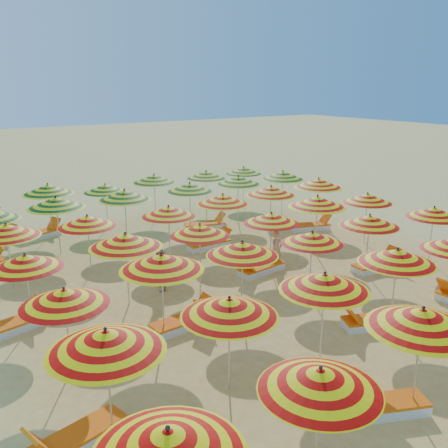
{
  "coord_description": "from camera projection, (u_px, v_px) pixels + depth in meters",
  "views": [
    {
      "loc": [
        -8.76,
        -12.52,
        6.08
      ],
      "look_at": [
        0.0,
        0.5,
        1.6
      ],
      "focal_mm": 40.0,
      "sensor_mm": 36.0,
      "label": 1
    }
  ],
  "objects": [
    {
      "name": "umbrella_22",
      "position": [
        317.0,
        202.0,
        17.84
      ],
      "size": [
        2.52,
        2.52,
        2.21
      ],
      "color": "silver",
      "rests_on": "ground"
    },
    {
      "name": "umbrella_27",
      "position": [
        223.0,
        199.0,
        18.63
      ],
      "size": [
        2.22,
        2.22,
        2.1
      ],
      "color": "silver",
      "rests_on": "ground"
    },
    {
      "name": "umbrella_18",
      "position": [
        25.0,
        262.0,
        12.54
      ],
      "size": [
        1.95,
        1.95,
        1.96
      ],
      "color": "silver",
      "rests_on": "ground"
    },
    {
      "name": "umbrella_7",
      "position": [
        229.0,
        307.0,
        9.76
      ],
      "size": [
        2.08,
        2.08,
        2.08
      ],
      "color": "silver",
      "rests_on": "ground"
    },
    {
      "name": "ground",
      "position": [
        232.0,
        274.0,
        16.36
      ],
      "size": [
        120.0,
        120.0,
        0.0
      ],
      "primitive_type": "plane",
      "color": "#EDCC69",
      "rests_on": "ground"
    },
    {
      "name": "umbrella_38",
      "position": [
        105.0,
        188.0,
        21.32
      ],
      "size": [
        1.9,
        1.9,
        1.93
      ],
      "color": "silver",
      "rests_on": "ground"
    },
    {
      "name": "umbrella_21",
      "position": [
        271.0,
        218.0,
        16.52
      ],
      "size": [
        2.08,
        2.08,
        1.97
      ],
      "color": "silver",
      "rests_on": "ground"
    },
    {
      "name": "umbrella_33",
      "position": [
        190.0,
        187.0,
        20.85
      ],
      "size": [
        2.19,
        2.19,
        2.08
      ],
      "color": "silver",
      "rests_on": "ground"
    },
    {
      "name": "umbrella_6",
      "position": [
        106.0,
        341.0,
        8.35
      ],
      "size": [
        2.2,
        2.2,
        2.16
      ],
      "color": "silver",
      "rests_on": "ground"
    },
    {
      "name": "lounger_17",
      "position": [
        41.0,
        234.0,
        20.17
      ],
      "size": [
        1.83,
        1.1,
        0.69
      ],
      "rotation": [
        0.0,
        0.0,
        0.32
      ],
      "color": "white",
      "rests_on": "ground"
    },
    {
      "name": "umbrella_16",
      "position": [
        370.0,
        221.0,
        15.94
      ],
      "size": [
        2.39,
        2.39,
        2.04
      ],
      "color": "silver",
      "rests_on": "ground"
    },
    {
      "name": "umbrella_41",
      "position": [
        243.0,
        170.0,
        25.57
      ],
      "size": [
        2.41,
        2.41,
        1.94
      ],
      "color": "silver",
      "rests_on": "ground"
    },
    {
      "name": "umbrella_35",
      "position": [
        283.0,
        175.0,
        23.23
      ],
      "size": [
        2.18,
        2.18,
        2.15
      ],
      "color": "silver",
      "rests_on": "ground"
    },
    {
      "name": "lounger_15",
      "position": [
        205.0,
        225.0,
        21.43
      ],
      "size": [
        1.83,
        1.04,
        0.69
      ],
      "rotation": [
        0.0,
        0.0,
        -0.29
      ],
      "color": "white",
      "rests_on": "ground"
    },
    {
      "name": "umbrella_2",
      "position": [
        422.0,
        319.0,
        9.1
      ],
      "size": [
        2.38,
        2.38,
        2.18
      ],
      "color": "silver",
      "rests_on": "ground"
    },
    {
      "name": "umbrella_25",
      "position": [
        87.0,
        221.0,
        16.0
      ],
      "size": [
        2.41,
        2.41,
        2.01
      ],
      "color": "silver",
      "rests_on": "ground"
    },
    {
      "name": "umbrella_23",
      "position": [
        367.0,
        198.0,
        19.17
      ],
      "size": [
        2.07,
        2.07,
        2.01
      ],
      "color": "silver",
      "rests_on": "ground"
    },
    {
      "name": "lounger_13",
      "position": [
        311.0,
        226.0,
        21.27
      ],
      "size": [
        1.83,
        1.13,
        0.69
      ],
      "rotation": [
        0.0,
        0.0,
        -0.35
      ],
      "color": "white",
      "rests_on": "ground"
    },
    {
      "name": "umbrella_13",
      "position": [
        162.0,
        262.0,
        11.95
      ],
      "size": [
        2.19,
        2.19,
        2.18
      ],
      "color": "silver",
      "rests_on": "ground"
    },
    {
      "name": "lounger_3",
      "position": [
        77.0,
        439.0,
        8.6
      ],
      "size": [
        1.82,
        0.95,
        0.69
      ],
      "rotation": [
        0.0,
        0.0,
        3.36
      ],
      "color": "white",
      "rests_on": "ground"
    },
    {
      "name": "lounger_4",
      "position": [
        374.0,
        321.0,
        12.81
      ],
      "size": [
        1.82,
        1.19,
        0.69
      ],
      "rotation": [
        0.0,
        0.0,
        2.75
      ],
      "color": "white",
      "rests_on": "ground"
    },
    {
      "name": "lounger_12",
      "position": [
        210.0,
        244.0,
        18.94
      ],
      "size": [
        1.73,
        0.58,
        0.69
      ],
      "rotation": [
        0.0,
        0.0,
        0.0
      ],
      "color": "white",
      "rests_on": "ground"
    },
    {
      "name": "lounger_10",
      "position": [
        13.0,
        326.0,
        12.59
      ],
      "size": [
        1.82,
        0.94,
        0.69
      ],
      "rotation": [
        0.0,
        0.0,
        0.22
      ],
      "color": "white",
      "rests_on": "ground"
    },
    {
      "name": "umbrella_29",
      "position": [
        318.0,
        183.0,
        21.2
      ],
      "size": [
        2.61,
        2.61,
        2.2
      ],
      "color": "silver",
      "rests_on": "ground"
    },
    {
      "name": "lounger_9",
      "position": [
        377.0,
        265.0,
        16.74
      ],
      "size": [
        1.78,
        0.74,
        0.69
      ],
      "rotation": [
        0.0,
        0.0,
        -0.1
      ],
      "color": "white",
      "rests_on": "ground"
    },
    {
      "name": "lounger_8",
      "position": [
        223.0,
        312.0,
        13.36
      ],
      "size": [
        1.82,
        0.95,
        0.69
      ],
      "rotation": [
        0.0,
        0.0,
        3.37
      ],
      "color": "white",
      "rests_on": "ground"
    },
    {
      "name": "umbrella_1",
      "position": [
        320.0,
        380.0,
        7.45
      ],
      "size": [
        2.14,
        2.14,
        2.03
      ],
      "color": "silver",
      "rests_on": "ground"
    },
    {
      "name": "umbrella_28",
      "position": [
        271.0,
        191.0,
        20.0
      ],
      "size": [
        2.35,
        2.35,
        2.13
      ],
      "color": "silver",
      "rests_on": "ground"
    },
    {
      "name": "umbrella_26",
      "position": [
        169.0,
        211.0,
        17.21
      ],
      "size": [
        2.45,
        2.45,
        2.01
      ],
      "color": "silver",
      "rests_on": "ground"
    },
    {
      "name": "lounger_7",
      "position": [
        184.0,
        322.0,
        12.79
      ],
      "size": [
        1.76,
        0.69,
        0.69
      ],
      "rotation": [
        0.0,
        0.0,
        0.06
      ],
      "color": "white",
      "rests_on": "ground"
    },
    {
      "name": "umbrella_31",
      "position": [
        56.0,
        203.0,
        17.81
      ],
      "size": [
        2.41,
        2.41,
        2.19
      ],
      "color": "silver",
      "rests_on": "ground"
    },
    {
      "name": "lounger_1",
      "position": [
        381.0,
        406.0,
        9.47
      ],
      "size": [
        1.82,
        1.22,
        0.69
      ],
      "rotation": [
        0.0,
        0.0,
        2.73
      ],
      "color": "white",
      "rests_on": "ground"
    },
    {
      "name": "umbrella_24",
      "position": [
        6.0,
        231.0,
        14.76
      ],
      "size": [
        2.53,
        2.53,
        2.09
      ],
      "color": "silver",
      "rests_on": "ground"
    },
    {
      "name": "umbrella_14",
      "position": [
        242.0,
        249.0,
        13.2
      ],
      "size": [
        2.38,
        2.38,
        2.07
      ],
      "color": "silver",
      "rests_on": "ground"
    },
    {
      "name": "umbrella_17",
      "position": [
        434.0,
        213.0,
        17.1
      ],
      "size": [
        2.37,
        2.37,
        2.0
      ],
      "color": "silver",
      "rests_on": "ground"
    },
    {
      "name": "beachgoer_b",
      "position": [
        160.0,
        270.0,
        14.92
      ],
      "size": [
        0.72,
        0.79,
        1.32
      ],
      "primitive_type": "imported",
      "rotation": [
        0.0,
        0.0,
        4.3
      ],
      "color": "tan",
      "rests_on": "ground"
    },
    {
      "name": "umbrella_12",
      "position": [
        64.0,
        297.0,
        10.43
      ],
      "size": [
        2.47,
        2.47,
        1.98
      ],
      "color": "silver",
      "rests_on": "ground"
    },
    {
      "name": "umbrella_15",
      "position": [
        312.0,
        238.0,
        14.55
      ],
      "size": [
        1.89,
        1.89,
        1.93
      ],
      "color": "silver",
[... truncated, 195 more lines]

